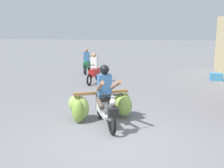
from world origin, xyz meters
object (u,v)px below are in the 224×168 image
object	(u,v)px
motorbike_main_loaded	(102,104)
motorbike_distant_ahead_left	(87,63)
motorbike_distant_ahead_right	(94,71)
produce_crate	(216,77)

from	to	relation	value
motorbike_main_loaded	motorbike_distant_ahead_left	xyz separation A→B (m)	(-2.51, 7.68, 0.08)
motorbike_main_loaded	motorbike_distant_ahead_right	distance (m)	5.23
motorbike_distant_ahead_right	produce_crate	bearing A→B (deg)	15.55
motorbike_distant_ahead_left	motorbike_distant_ahead_right	world-z (taller)	same
motorbike_distant_ahead_left	produce_crate	size ratio (longest dim) A/B	2.90
motorbike_main_loaded	motorbike_distant_ahead_left	world-z (taller)	motorbike_main_loaded
motorbike_main_loaded	produce_crate	distance (m)	7.93
motorbike_distant_ahead_left	produce_crate	distance (m)	6.94
motorbike_main_loaded	motorbike_distant_ahead_right	size ratio (longest dim) A/B	1.21
motorbike_distant_ahead_right	produce_crate	world-z (taller)	motorbike_distant_ahead_right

